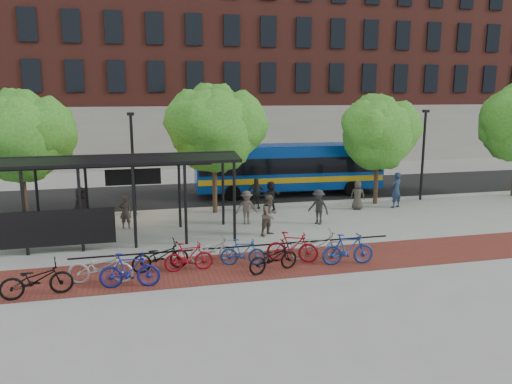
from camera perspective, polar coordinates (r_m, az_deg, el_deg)
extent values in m
plane|color=#9E9E99|center=(23.34, 3.91, -3.78)|extent=(160.00, 160.00, 0.00)
cube|color=black|center=(30.86, -0.57, -0.03)|extent=(160.00, 8.00, 0.01)
cube|color=#B7B7B2|center=(27.05, 1.36, -1.53)|extent=(160.00, 0.25, 0.12)
cube|color=maroon|center=(18.21, 2.64, -8.14)|extent=(24.00, 3.00, 0.01)
cube|color=black|center=(18.73, -1.99, -7.58)|extent=(12.00, 0.05, 0.95)
cube|color=maroon|center=(50.53, 6.07, 15.69)|extent=(55.00, 14.00, 20.00)
cube|color=#7A664C|center=(62.78, -23.19, 18.59)|extent=(22.00, 22.00, 30.00)
cylinder|color=black|center=(20.52, -24.97, -2.18)|extent=(0.12, 0.12, 3.30)
cylinder|color=black|center=(23.12, -23.72, -0.67)|extent=(0.12, 0.12, 3.30)
cylinder|color=black|center=(20.22, -19.41, -1.95)|extent=(0.12, 0.12, 3.30)
cylinder|color=black|center=(22.85, -18.78, -0.44)|extent=(0.12, 0.12, 3.30)
cylinder|color=black|center=(20.11, -13.74, -1.70)|extent=(0.12, 0.12, 3.30)
cylinder|color=black|center=(22.75, -13.76, -0.21)|extent=(0.12, 0.12, 3.30)
cylinder|color=black|center=(20.19, -8.06, -1.43)|extent=(0.12, 0.12, 3.30)
cylinder|color=black|center=(22.82, -8.74, 0.02)|extent=(0.12, 0.12, 3.30)
cylinder|color=black|center=(20.47, -2.48, -1.15)|extent=(0.12, 0.12, 3.30)
cylinder|color=black|center=(23.07, -3.79, 0.25)|extent=(0.12, 0.12, 3.30)
cube|color=black|center=(20.45, -22.10, -3.87)|extent=(4.50, 0.08, 1.40)
cube|color=black|center=(20.46, -16.78, 3.49)|extent=(10.60, 1.65, 0.29)
cube|color=black|center=(21.85, -16.60, 3.97)|extent=(10.60, 1.65, 0.29)
cube|color=black|center=(22.60, -16.47, 3.18)|extent=(9.00, 0.10, 0.40)
cube|color=black|center=(22.71, -13.85, 1.69)|extent=(2.40, 0.12, 0.70)
cube|color=#FF7200|center=(22.79, -13.85, 1.72)|extent=(2.20, 0.02, 0.55)
cylinder|color=#382619|center=(25.76, -24.92, -0.67)|extent=(0.24, 0.24, 2.38)
sphere|color=#2B711E|center=(25.38, -25.44, 5.51)|extent=(4.00, 4.00, 4.00)
sphere|color=#2B711E|center=(25.37, -23.19, 6.37)|extent=(3.20, 3.20, 3.20)
sphere|color=#2B711E|center=(25.70, -25.19, 7.38)|extent=(2.80, 2.80, 2.80)
cylinder|color=#382619|center=(25.52, -4.73, 0.41)|extent=(0.24, 0.24, 2.52)
sphere|color=#2B711E|center=(25.14, -4.84, 7.01)|extent=(4.20, 4.20, 4.20)
sphere|color=#2B711E|center=(25.50, -2.57, 7.77)|extent=(3.36, 3.36, 3.36)
sphere|color=#2B711E|center=(24.70, -6.69, 7.83)|extent=(3.15, 3.15, 3.15)
sphere|color=#2B711E|center=(25.50, -4.79, 8.87)|extent=(2.94, 2.94, 2.94)
cylinder|color=#382619|center=(28.34, 13.54, 0.97)|extent=(0.24, 0.24, 2.27)
sphere|color=#2B711E|center=(28.00, 13.80, 6.33)|extent=(3.80, 3.80, 3.80)
sphere|color=#2B711E|center=(28.61, 15.34, 6.95)|extent=(3.04, 3.04, 3.04)
sphere|color=#2B711E|center=(27.36, 12.70, 7.11)|extent=(2.85, 2.85, 2.85)
sphere|color=#2B711E|center=(28.35, 13.68, 8.01)|extent=(2.66, 2.66, 2.66)
sphere|color=#2B711E|center=(32.27, 27.14, 7.49)|extent=(3.30, 3.30, 3.30)
cylinder|color=black|center=(25.32, -13.88, 2.88)|extent=(0.14, 0.14, 5.00)
cube|color=black|center=(25.09, -14.15, 8.65)|extent=(0.35, 0.20, 0.15)
cylinder|color=black|center=(29.88, 18.54, 3.86)|extent=(0.14, 0.14, 5.00)
cube|color=black|center=(29.69, 18.85, 8.74)|extent=(0.35, 0.20, 0.15)
cube|color=#083898|center=(30.05, 3.75, 2.91)|extent=(11.27, 3.04, 2.56)
cube|color=black|center=(30.02, 3.76, 3.31)|extent=(11.05, 3.07, 0.93)
cube|color=gold|center=(30.14, 3.74, 1.73)|extent=(11.16, 3.09, 0.33)
cube|color=#083898|center=(29.89, 3.78, 5.25)|extent=(11.04, 2.79, 0.17)
cylinder|color=black|center=(28.42, -2.68, -0.12)|extent=(0.91, 0.31, 0.89)
cylinder|color=black|center=(30.77, -3.29, 0.76)|extent=(0.91, 0.31, 0.89)
cylinder|color=black|center=(30.20, 10.87, 0.37)|extent=(0.91, 0.31, 0.89)
cylinder|color=black|center=(32.42, 9.33, 1.16)|extent=(0.91, 0.31, 0.89)
imported|color=black|center=(16.57, -23.79, -9.12)|extent=(2.18, 1.08, 1.09)
imported|color=#ACACAE|center=(16.96, -17.35, -8.20)|extent=(2.18, 1.09, 1.09)
imported|color=navy|center=(16.35, -14.25, -8.67)|extent=(1.94, 0.73, 1.14)
imported|color=black|center=(17.64, -10.88, -7.20)|extent=(2.09, 1.07, 1.05)
imported|color=maroon|center=(17.46, -7.69, -7.35)|extent=(1.69, 0.49, 1.01)
imported|color=#A0A0A2|center=(18.35, -5.04, -6.57)|extent=(1.76, 0.88, 0.88)
imported|color=navy|center=(17.85, -1.49, -6.89)|extent=(1.68, 0.83, 0.97)
imported|color=black|center=(17.24, 1.98, -7.51)|extent=(2.02, 1.20, 1.00)
imported|color=maroon|center=(18.21, 4.18, -6.29)|extent=(1.94, 1.21, 1.13)
imported|color=gray|center=(18.61, 6.95, -6.05)|extent=(2.09, 0.87, 1.07)
imported|color=navy|center=(18.21, 10.46, -6.44)|extent=(1.93, 0.69, 1.14)
imported|color=black|center=(24.07, -19.28, -1.65)|extent=(1.05, 1.08, 1.87)
imported|color=#403733|center=(23.34, -14.70, -2.21)|extent=(0.62, 0.48, 1.52)
imported|color=#51443C|center=(23.29, -1.08, -1.78)|extent=(1.06, 0.65, 1.58)
imported|color=#2B2B2B|center=(26.40, -0.01, -0.13)|extent=(1.00, 0.46, 1.66)
imported|color=black|center=(25.78, 1.70, -0.50)|extent=(1.53, 1.06, 1.59)
imported|color=#3D3831|center=(26.77, 11.54, -0.36)|extent=(0.88, 0.75, 1.52)
imported|color=#1F3049|center=(27.65, 15.71, 0.22)|extent=(0.81, 0.66, 1.91)
imported|color=brown|center=(21.46, 1.58, -2.65)|extent=(1.09, 1.04, 1.78)
imported|color=#292929|center=(23.45, 7.15, -1.70)|extent=(1.15, 1.21, 1.64)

